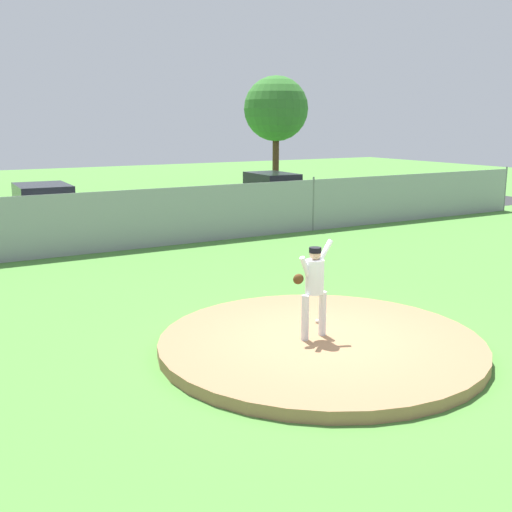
% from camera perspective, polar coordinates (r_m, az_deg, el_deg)
% --- Properties ---
extents(ground_plane, '(80.00, 80.00, 0.00)m').
position_cam_1_polar(ground_plane, '(16.06, -6.77, -1.88)').
color(ground_plane, '#4C8438').
extents(asphalt_strip, '(44.00, 7.00, 0.01)m').
position_cam_1_polar(asphalt_strip, '(23.95, -14.92, 2.45)').
color(asphalt_strip, '#2B2B2D').
rests_on(asphalt_strip, ground_plane).
extents(pitchers_mound, '(5.61, 5.61, 0.20)m').
position_cam_1_polar(pitchers_mound, '(11.01, 5.89, -7.96)').
color(pitchers_mound, '#99704C').
rests_on(pitchers_mound, ground_plane).
extents(pitcher_youth, '(0.78, 0.32, 1.71)m').
position_cam_1_polar(pitcher_youth, '(10.72, 5.31, -2.42)').
color(pitcher_youth, silver).
rests_on(pitcher_youth, pitchers_mound).
extents(baseball, '(0.07, 0.07, 0.07)m').
position_cam_1_polar(baseball, '(11.77, 5.59, -5.91)').
color(baseball, white).
rests_on(baseball, pitchers_mound).
extents(chainlink_fence, '(34.54, 0.07, 1.94)m').
position_cam_1_polar(chainlink_fence, '(19.55, -11.53, 3.23)').
color(chainlink_fence, gray).
rests_on(chainlink_fence, ground_plane).
extents(parked_car_charcoal, '(1.91, 4.51, 1.72)m').
position_cam_1_polar(parked_car_charcoal, '(27.09, 1.46, 5.68)').
color(parked_car_charcoal, '#232328').
rests_on(parked_car_charcoal, ground_plane).
extents(parked_car_silver, '(2.09, 4.55, 1.72)m').
position_cam_1_polar(parked_car_silver, '(23.35, -18.76, 4.00)').
color(parked_car_silver, '#B7BABF').
rests_on(parked_car_silver, ground_plane).
extents(traffic_cone_orange, '(0.40, 0.40, 0.55)m').
position_cam_1_polar(traffic_cone_orange, '(29.95, 3.00, 5.22)').
color(traffic_cone_orange, orange).
rests_on(traffic_cone_orange, asphalt_strip).
extents(tree_broad_right, '(3.70, 3.70, 6.44)m').
position_cam_1_polar(tree_broad_right, '(36.85, 1.84, 13.23)').
color(tree_broad_right, '#4C331E').
rests_on(tree_broad_right, ground_plane).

